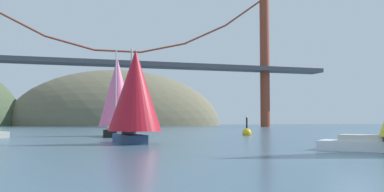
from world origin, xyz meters
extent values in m
plane|color=#426075|center=(0.00, 0.00, 0.00)|extent=(360.00, 360.00, 0.00)
ellipsoid|color=#6B664C|center=(5.00, 135.00, 0.00)|extent=(75.55, 44.00, 39.80)
cylinder|color=brown|center=(43.10, 95.00, 19.14)|extent=(2.80, 2.80, 38.27)
cube|color=#47474C|center=(0.00, 95.00, 16.92)|extent=(122.21, 6.00, 1.20)
cylinder|color=brown|center=(-24.63, 95.00, 26.29)|extent=(12.53, 0.50, 6.44)
cylinder|color=brown|center=(-12.32, 95.00, 21.79)|extent=(12.43, 0.50, 3.48)
cylinder|color=brown|center=(0.00, 95.00, 20.30)|extent=(12.32, 0.50, 0.50)
cylinder|color=brown|center=(12.32, 95.00, 21.79)|extent=(12.43, 0.50, 3.48)
cylinder|color=brown|center=(24.63, 95.00, 26.29)|extent=(12.53, 0.50, 6.44)
cylinder|color=brown|center=(36.95, 95.00, 33.78)|extent=(12.61, 0.50, 9.39)
cube|color=navy|center=(-8.14, 16.97, 0.35)|extent=(2.08, 5.78, 0.70)
cube|color=beige|center=(-8.24, 17.98, 0.88)|extent=(1.35, 1.91, 0.36)
cylinder|color=#B2B2B7|center=(-8.09, 16.40, 4.11)|extent=(0.14, 0.14, 6.83)
cone|color=#B21423|center=(-7.97, 15.16, 4.14)|extent=(4.44, 4.44, 6.29)
cube|color=beige|center=(3.87, 4.20, 0.78)|extent=(2.87, 2.91, 0.36)
cube|color=black|center=(-7.74, 30.85, 0.41)|extent=(3.14, 6.98, 0.83)
cube|color=beige|center=(-7.99, 29.66, 1.01)|extent=(1.77, 2.40, 0.36)
cylinder|color=#B2B2B7|center=(-7.60, 31.51, 5.35)|extent=(0.14, 0.14, 9.05)
cone|color=pink|center=(-7.29, 32.97, 5.17)|extent=(5.00, 5.00, 8.08)
sphere|color=gold|center=(8.09, 30.20, 0.30)|extent=(1.10, 1.10, 1.10)
cylinder|color=black|center=(8.09, 30.20, 1.35)|extent=(0.20, 0.20, 1.60)
sphere|color=#F2EA99|center=(8.09, 30.20, 2.27)|extent=(0.24, 0.24, 0.24)
camera|label=1|loc=(-13.08, -16.96, 1.79)|focal=39.34mm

